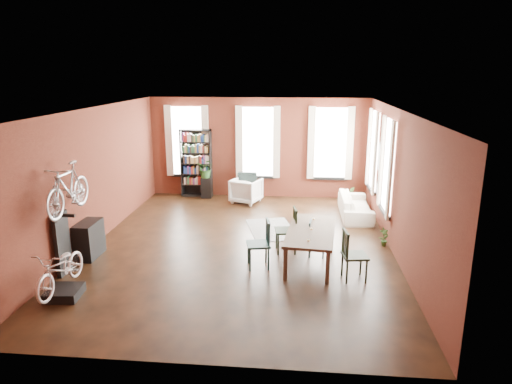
# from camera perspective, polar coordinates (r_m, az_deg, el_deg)

# --- Properties ---
(room) EXTENTS (9.00, 9.04, 3.22)m
(room) POSITION_cam_1_polar(r_m,az_deg,el_deg) (10.84, -0.27, 4.93)
(room) COLOR black
(room) RESTS_ON ground
(dining_table) EXTENTS (1.20, 2.25, 0.73)m
(dining_table) POSITION_cam_1_polar(r_m,az_deg,el_deg) (9.96, 6.86, -6.70)
(dining_table) COLOR #4D3C2E
(dining_table) RESTS_ON ground
(dining_chair_a) EXTENTS (0.56, 0.56, 1.02)m
(dining_chair_a) POSITION_cam_1_polar(r_m,az_deg,el_deg) (9.59, 0.28, -6.53)
(dining_chair_a) COLOR #1B3C3A
(dining_chair_a) RESTS_ON ground
(dining_chair_b) EXTENTS (0.54, 0.54, 1.03)m
(dining_chair_b) POSITION_cam_1_polar(r_m,az_deg,el_deg) (10.40, 3.76, -4.81)
(dining_chair_b) COLOR black
(dining_chair_b) RESTS_ON ground
(dining_chair_c) EXTENTS (0.54, 0.54, 1.02)m
(dining_chair_c) POSITION_cam_1_polar(r_m,az_deg,el_deg) (9.25, 12.24, -7.76)
(dining_chair_c) COLOR black
(dining_chair_c) RESTS_ON ground
(dining_chair_d) EXTENTS (0.41, 0.41, 0.80)m
(dining_chair_d) POSITION_cam_1_polar(r_m,az_deg,el_deg) (10.28, 7.63, -5.82)
(dining_chair_d) COLOR #163131
(dining_chair_d) RESTS_ON ground
(bookshelf) EXTENTS (1.00, 0.32, 2.20)m
(bookshelf) POSITION_cam_1_polar(r_m,az_deg,el_deg) (14.97, -7.47, 3.59)
(bookshelf) COLOR black
(bookshelf) RESTS_ON ground
(white_armchair) EXTENTS (1.03, 1.00, 0.84)m
(white_armchair) POSITION_cam_1_polar(r_m,az_deg,el_deg) (14.25, -1.24, 0.33)
(white_armchair) COLOR silver
(white_armchair) RESTS_ON ground
(cream_sofa) EXTENTS (0.61, 2.08, 0.81)m
(cream_sofa) POSITION_cam_1_polar(r_m,az_deg,el_deg) (13.22, 12.35, -1.27)
(cream_sofa) COLOR beige
(cream_sofa) RESTS_ON ground
(striped_rug) EXTENTS (1.53, 1.99, 0.01)m
(striped_rug) POSITION_cam_1_polar(r_m,az_deg,el_deg) (11.96, 1.95, -4.67)
(striped_rug) COLOR black
(striped_rug) RESTS_ON ground
(bike_trainer) EXTENTS (0.64, 0.64, 0.17)m
(bike_trainer) POSITION_cam_1_polar(r_m,az_deg,el_deg) (9.25, -22.85, -11.53)
(bike_trainer) COLOR black
(bike_trainer) RESTS_ON ground
(bike_wall_rack) EXTENTS (0.16, 0.60, 1.30)m
(bike_wall_rack) POSITION_cam_1_polar(r_m,az_deg,el_deg) (10.04, -23.05, -5.94)
(bike_wall_rack) COLOR black
(bike_wall_rack) RESTS_ON ground
(console_table) EXTENTS (0.40, 0.80, 0.80)m
(console_table) POSITION_cam_1_polar(r_m,az_deg,el_deg) (10.82, -20.14, -5.58)
(console_table) COLOR black
(console_table) RESTS_ON ground
(plant_stand) EXTENTS (0.33, 0.33, 0.66)m
(plant_stand) POSITION_cam_1_polar(r_m,az_deg,el_deg) (14.93, -6.17, 0.57)
(plant_stand) COLOR black
(plant_stand) RESTS_ON ground
(plant_by_sofa) EXTENTS (0.47, 0.64, 0.26)m
(plant_by_sofa) POSITION_cam_1_polar(r_m,az_deg,el_deg) (14.37, 11.55, -1.06)
(plant_by_sofa) COLOR #305321
(plant_by_sofa) RESTS_ON ground
(plant_small) EXTENTS (0.42, 0.50, 0.16)m
(plant_small) POSITION_cam_1_polar(r_m,az_deg,el_deg) (11.27, 15.66, -6.12)
(plant_small) COLOR #2F5723
(plant_small) RESTS_ON ground
(bicycle_floor) EXTENTS (0.55, 0.82, 1.53)m
(bicycle_floor) POSITION_cam_1_polar(r_m,az_deg,el_deg) (8.91, -23.44, -6.67)
(bicycle_floor) COLOR beige
(bicycle_floor) RESTS_ON bike_trainer
(bicycle_hung) EXTENTS (0.47, 1.00, 1.66)m
(bicycle_hung) POSITION_cam_1_polar(r_m,az_deg,el_deg) (9.52, -22.63, 2.32)
(bicycle_hung) COLOR #A5A8AD
(bicycle_hung) RESTS_ON bike_wall_rack
(plant_on_stand) EXTENTS (0.72, 0.76, 0.49)m
(plant_on_stand) POSITION_cam_1_polar(r_m,az_deg,el_deg) (14.76, -6.25, 2.69)
(plant_on_stand) COLOR #265221
(plant_on_stand) RESTS_ON plant_stand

